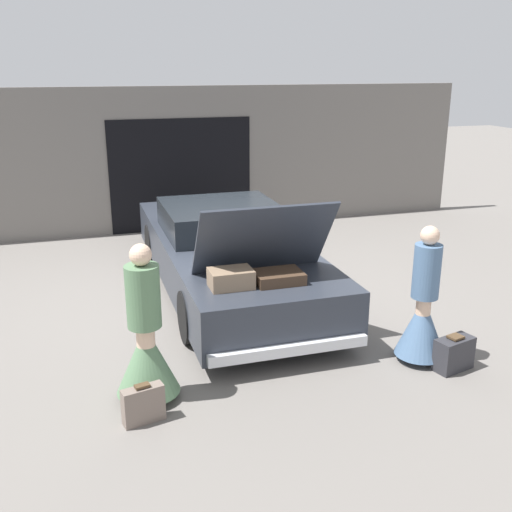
{
  "coord_description": "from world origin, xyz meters",
  "views": [
    {
      "loc": [
        -2.04,
        -8.07,
        3.19
      ],
      "look_at": [
        0.0,
        -1.44,
        0.96
      ],
      "focal_mm": 42.0,
      "sensor_mm": 36.0,
      "label": 1
    }
  ],
  "objects_px": {
    "person_right": "(423,314)",
    "person_left": "(146,346)",
    "car": "(227,252)",
    "suitcase_beside_right_person": "(454,354)",
    "suitcase_beside_left_person": "(143,405)"
  },
  "relations": [
    {
      "from": "person_right",
      "to": "person_left",
      "type": "bearing_deg",
      "value": 95.32
    },
    {
      "from": "car",
      "to": "suitcase_beside_right_person",
      "type": "height_order",
      "value": "car"
    },
    {
      "from": "car",
      "to": "person_right",
      "type": "distance_m",
      "value": 3.19
    },
    {
      "from": "person_left",
      "to": "person_right",
      "type": "relative_size",
      "value": 1.03
    },
    {
      "from": "person_left",
      "to": "suitcase_beside_left_person",
      "type": "xyz_separation_m",
      "value": [
        -0.1,
        -0.42,
        -0.39
      ]
    },
    {
      "from": "person_right",
      "to": "suitcase_beside_left_person",
      "type": "xyz_separation_m",
      "value": [
        -3.12,
        -0.33,
        -0.38
      ]
    },
    {
      "from": "suitcase_beside_right_person",
      "to": "person_left",
      "type": "bearing_deg",
      "value": 173.24
    },
    {
      "from": "person_left",
      "to": "person_right",
      "type": "height_order",
      "value": "person_left"
    },
    {
      "from": "person_left",
      "to": "suitcase_beside_left_person",
      "type": "distance_m",
      "value": 0.58
    },
    {
      "from": "person_right",
      "to": "suitcase_beside_right_person",
      "type": "distance_m",
      "value": 0.53
    },
    {
      "from": "person_right",
      "to": "suitcase_beside_right_person",
      "type": "relative_size",
      "value": 3.26
    },
    {
      "from": "car",
      "to": "person_left",
      "type": "bearing_deg",
      "value": -119.09
    },
    {
      "from": "car",
      "to": "suitcase_beside_left_person",
      "type": "distance_m",
      "value": 3.54
    },
    {
      "from": "car",
      "to": "suitcase_beside_right_person",
      "type": "xyz_separation_m",
      "value": [
        1.75,
        -3.1,
        -0.39
      ]
    },
    {
      "from": "suitcase_beside_right_person",
      "to": "person_right",
      "type": "bearing_deg",
      "value": 128.1
    }
  ]
}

